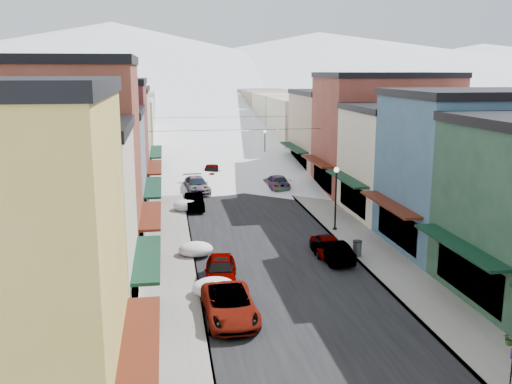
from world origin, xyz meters
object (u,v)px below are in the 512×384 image
object	(u,v)px
car_white_suv	(230,305)
car_dark_hatch	(194,202)
car_silver_sedan	(221,270)
streetlamp_near	(336,190)
trash_can	(357,248)
car_green_sedan	(333,251)

from	to	relation	value
car_white_suv	car_dark_hatch	world-z (taller)	car_white_suv
car_silver_sedan	car_dark_hatch	distance (m)	17.50
streetlamp_near	car_white_suv	bearing A→B (deg)	-124.15
car_dark_hatch	trash_can	bearing A→B (deg)	-58.94
car_dark_hatch	trash_can	size ratio (longest dim) A/B	4.11
streetlamp_near	car_green_sedan	bearing A→B (deg)	-108.01
car_silver_sedan	streetlamp_near	bearing A→B (deg)	50.12
car_white_suv	car_silver_sedan	world-z (taller)	car_silver_sedan
car_white_suv	car_silver_sedan	distance (m)	4.84
car_silver_sedan	car_green_sedan	distance (m)	7.71
car_silver_sedan	trash_can	size ratio (longest dim) A/B	4.36
car_white_suv	streetlamp_near	world-z (taller)	streetlamp_near
car_dark_hatch	car_green_sedan	distance (m)	16.84
car_dark_hatch	streetlamp_near	xyz separation A→B (m)	(9.91, -8.44, 2.42)
car_silver_sedan	trash_can	bearing A→B (deg)	23.90
streetlamp_near	trash_can	bearing A→B (deg)	-93.78
car_dark_hatch	trash_can	distance (m)	17.44
car_silver_sedan	car_dark_hatch	world-z (taller)	car_silver_sedan
car_silver_sedan	streetlamp_near	world-z (taller)	streetlamp_near
car_white_suv	car_green_sedan	distance (m)	10.41
trash_can	car_green_sedan	bearing A→B (deg)	-169.75
car_green_sedan	trash_can	xyz separation A→B (m)	(1.70, 0.31, -0.00)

